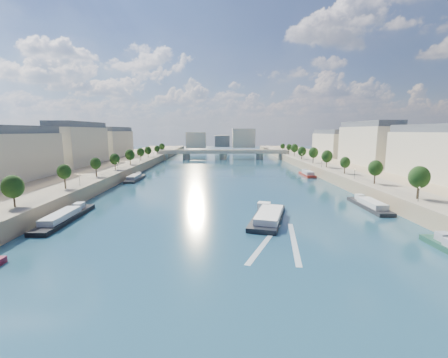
{
  "coord_description": "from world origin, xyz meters",
  "views": [
    {
      "loc": [
        -2.54,
        -35.38,
        24.59
      ],
      "look_at": [
        -0.97,
        85.87,
        5.0
      ],
      "focal_mm": 24.0,
      "sensor_mm": 36.0,
      "label": 1
    }
  ],
  "objects": [
    {
      "name": "pave_left",
      "position": [
        -57.0,
        100.0,
        5.05
      ],
      "size": [
        14.0,
        520.0,
        0.1
      ],
      "primitive_type": "cube",
      "color": "gray",
      "rests_on": "quay_left"
    },
    {
      "name": "moored_barges_right",
      "position": [
        45.5,
        43.98,
        0.84
      ],
      "size": [
        5.0,
        160.42,
        3.6
      ],
      "color": "black",
      "rests_on": "ground"
    },
    {
      "name": "quay_right",
      "position": [
        72.0,
        100.0,
        2.5
      ],
      "size": [
        44.0,
        520.0,
        5.0
      ],
      "primitive_type": "cube",
      "color": "#9E8460",
      "rests_on": "ground"
    },
    {
      "name": "quay_left",
      "position": [
        -72.0,
        100.0,
        2.5
      ],
      "size": [
        44.0,
        520.0,
        5.0
      ],
      "primitive_type": "cube",
      "color": "#9E8460",
      "rests_on": "ground"
    },
    {
      "name": "skyline",
      "position": [
        3.19,
        319.52,
        14.66
      ],
      "size": [
        79.0,
        42.0,
        22.0
      ],
      "color": "#C5B997",
      "rests_on": "ground"
    },
    {
      "name": "lamps_left",
      "position": [
        -52.5,
        90.0,
        7.78
      ],
      "size": [
        0.36,
        200.36,
        4.28
      ],
      "color": "black",
      "rests_on": "ground"
    },
    {
      "name": "ground",
      "position": [
        0.0,
        100.0,
        0.0
      ],
      "size": [
        700.0,
        700.0,
        0.0
      ],
      "primitive_type": "plane",
      "color": "#0D2C3B",
      "rests_on": "ground"
    },
    {
      "name": "pave_right",
      "position": [
        57.0,
        100.0,
        5.05
      ],
      "size": [
        14.0,
        520.0,
        0.1
      ],
      "primitive_type": "cube",
      "color": "gray",
      "rests_on": "quay_right"
    },
    {
      "name": "bridge",
      "position": [
        0.0,
        225.39,
        5.08
      ],
      "size": [
        112.0,
        12.0,
        8.15
      ],
      "color": "#C1B79E",
      "rests_on": "ground"
    },
    {
      "name": "tour_barge",
      "position": [
        10.8,
        45.03,
        0.93
      ],
      "size": [
        14.4,
        26.76,
        3.64
      ],
      "rotation": [
        0.0,
        0.0,
        -0.29
      ],
      "color": "black",
      "rests_on": "ground"
    },
    {
      "name": "wake",
      "position": [
        10.8,
        28.38,
        0.02
      ],
      "size": [
        14.92,
        25.84,
        0.04
      ],
      "color": "silver",
      "rests_on": "ground"
    },
    {
      "name": "trees_right",
      "position": [
        55.0,
        110.0,
        10.48
      ],
      "size": [
        4.8,
        268.8,
        8.26
      ],
      "color": "#382B1E",
      "rests_on": "ground"
    },
    {
      "name": "buildings_left",
      "position": [
        -85.0,
        112.0,
        16.45
      ],
      "size": [
        16.0,
        226.0,
        23.2
      ],
      "color": "#C5B997",
      "rests_on": "ground"
    },
    {
      "name": "moored_barges_left",
      "position": [
        -45.5,
        35.33,
        0.84
      ],
      "size": [
        5.0,
        159.9,
        3.6
      ],
      "color": "black",
      "rests_on": "ground"
    },
    {
      "name": "buildings_right",
      "position": [
        85.0,
        112.0,
        16.45
      ],
      "size": [
        16.0,
        226.0,
        23.2
      ],
      "color": "#C5B997",
      "rests_on": "ground"
    },
    {
      "name": "lamps_right",
      "position": [
        52.5,
        105.0,
        7.78
      ],
      "size": [
        0.36,
        200.36,
        4.28
      ],
      "color": "black",
      "rests_on": "ground"
    },
    {
      "name": "trees_left",
      "position": [
        -55.0,
        102.0,
        10.48
      ],
      "size": [
        4.8,
        268.8,
        8.26
      ],
      "color": "#382B1E",
      "rests_on": "ground"
    }
  ]
}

